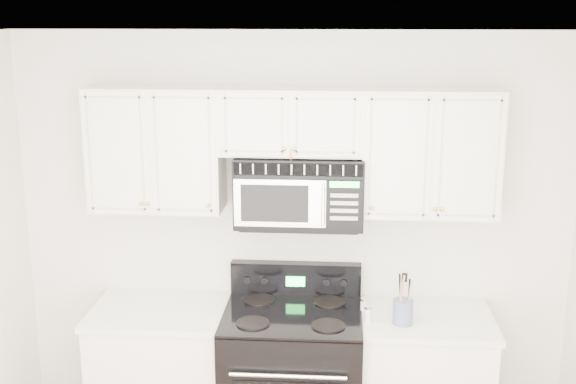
{
  "coord_description": "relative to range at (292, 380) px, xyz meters",
  "views": [
    {
      "loc": [
        0.29,
        -2.65,
        2.71
      ],
      "look_at": [
        0.0,
        1.3,
        1.71
      ],
      "focal_mm": 45.0,
      "sensor_mm": 36.0,
      "label": 1
    }
  ],
  "objects": [
    {
      "name": "shaker_pepper",
      "position": [
        0.45,
        -0.07,
        0.49
      ],
      "size": [
        0.04,
        0.04,
        0.1
      ],
      "color": "silver",
      "rests_on": "base_cabinet_right"
    },
    {
      "name": "room",
      "position": [
        -0.02,
        -1.4,
        0.82
      ],
      "size": [
        3.51,
        3.51,
        2.61
      ],
      "color": "brown",
      "rests_on": "ground"
    },
    {
      "name": "upper_cabinets",
      "position": [
        -0.02,
        0.19,
        1.45
      ],
      "size": [
        2.44,
        0.37,
        0.75
      ],
      "color": "silver",
      "rests_on": "ground"
    },
    {
      "name": "range",
      "position": [
        0.0,
        0.0,
        0.0
      ],
      "size": [
        0.84,
        0.76,
        1.14
      ],
      "color": "black",
      "rests_on": "ground"
    },
    {
      "name": "utensil_crock",
      "position": [
        0.65,
        -0.08,
        0.52
      ],
      "size": [
        0.12,
        0.12,
        0.32
      ],
      "color": "slate",
      "rests_on": "base_cabinet_right"
    },
    {
      "name": "base_cabinet_left",
      "position": [
        -0.82,
        0.04,
        -0.06
      ],
      "size": [
        0.86,
        0.65,
        0.92
      ],
      "color": "silver",
      "rests_on": "ground"
    },
    {
      "name": "shaker_salt",
      "position": [
        0.43,
        0.06,
        0.48
      ],
      "size": [
        0.04,
        0.04,
        0.09
      ],
      "color": "silver",
      "rests_on": "base_cabinet_right"
    },
    {
      "name": "microwave",
      "position": [
        0.03,
        0.16,
        1.18
      ],
      "size": [
        0.76,
        0.43,
        0.42
      ],
      "color": "black",
      "rests_on": "ground"
    }
  ]
}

